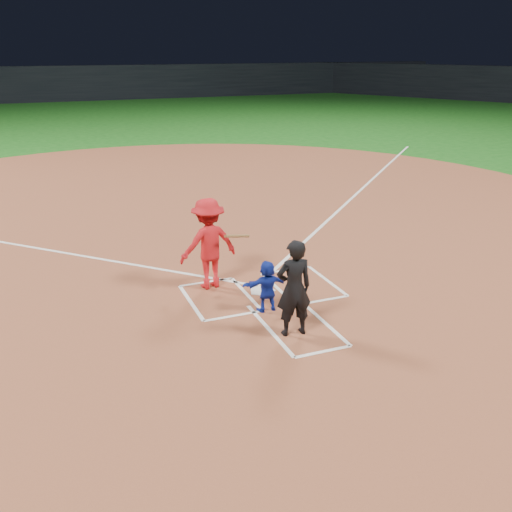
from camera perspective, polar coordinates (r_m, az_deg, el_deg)
name	(u,v)px	position (r m, az deg, el deg)	size (l,w,h in m)	color
ground	(262,292)	(12.35, 0.61, -3.57)	(120.00, 120.00, 0.00)	#145314
home_plate_dirt	(189,218)	(17.72, -6.77, 3.81)	(28.00, 28.00, 0.01)	brown
stadium_wall_far	(69,83)	(58.70, -18.16, 16.08)	(80.00, 1.20, 3.20)	black
home_plate	(262,291)	(12.34, 0.61, -3.49)	(0.60, 0.60, 0.02)	silver
catcher	(267,286)	(11.28, 1.11, -3.02)	(0.97, 0.31, 1.05)	#142AA8
umpire	(294,288)	(10.24, 3.81, -3.23)	(0.66, 0.44, 1.82)	black
chalk_markings	(195,224)	(17.05, -6.14, 3.21)	(28.35, 17.32, 0.01)	white
batter_at_plate	(209,244)	(12.27, -4.77, 1.24)	(1.65, 0.90, 1.99)	red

